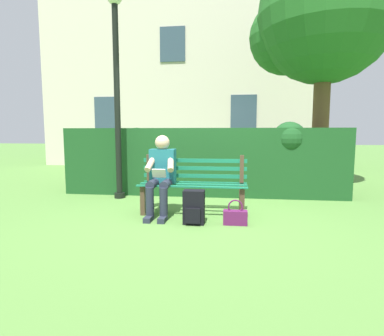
{
  "coord_description": "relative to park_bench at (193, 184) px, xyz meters",
  "views": [
    {
      "loc": [
        -0.57,
        4.59,
        1.23
      ],
      "look_at": [
        0.0,
        0.1,
        0.72
      ],
      "focal_mm": 28.95,
      "sensor_mm": 36.0,
      "label": 1
    }
  ],
  "objects": [
    {
      "name": "person_seated",
      "position": [
        0.47,
        0.18,
        0.18
      ],
      "size": [
        0.44,
        0.73,
        1.2
      ],
      "color": "#1E6672",
      "rests_on": "ground"
    },
    {
      "name": "building_facade",
      "position": [
        1.54,
        -8.04,
        3.05
      ],
      "size": [
        10.06,
        3.16,
        7.01
      ],
      "color": "beige",
      "rests_on": "ground"
    },
    {
      "name": "tree",
      "position": [
        -2.48,
        -2.96,
        3.3
      ],
      "size": [
        3.14,
        2.99,
        5.33
      ],
      "color": "brown",
      "rests_on": "ground"
    },
    {
      "name": "lamp_post",
      "position": [
        1.53,
        -0.91,
        1.78
      ],
      "size": [
        0.27,
        0.27,
        3.77
      ],
      "color": "black",
      "rests_on": "ground"
    },
    {
      "name": "backpack",
      "position": [
        -0.08,
        0.59,
        -0.23
      ],
      "size": [
        0.29,
        0.27,
        0.46
      ],
      "color": "black",
      "rests_on": "ground"
    },
    {
      "name": "hedge_backdrop",
      "position": [
        -0.03,
        -1.5,
        0.24
      ],
      "size": [
        5.52,
        0.78,
        1.44
      ],
      "color": "#19471E",
      "rests_on": "ground"
    },
    {
      "name": "ground",
      "position": [
        0.0,
        0.08,
        -0.45
      ],
      "size": [
        60.0,
        60.0,
        0.0
      ],
      "primitive_type": "plane",
      "color": "#517F38"
    },
    {
      "name": "park_bench",
      "position": [
        0.0,
        0.0,
        0.0
      ],
      "size": [
        1.63,
        0.49,
        0.89
      ],
      "color": "#4C3828",
      "rests_on": "ground"
    },
    {
      "name": "handbag",
      "position": [
        -0.64,
        0.56,
        -0.35
      ],
      "size": [
        0.32,
        0.14,
        0.34
      ],
      "color": "#59194C",
      "rests_on": "ground"
    }
  ]
}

